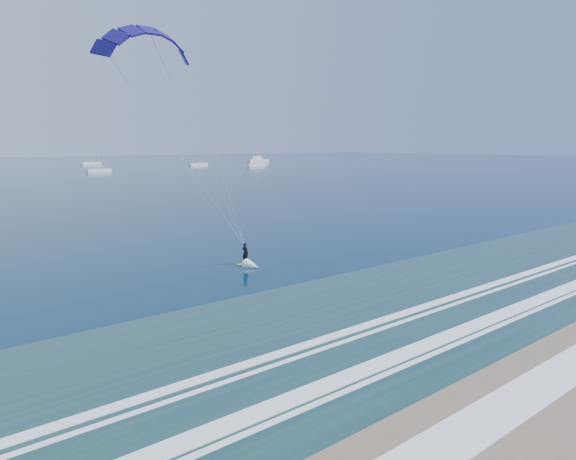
# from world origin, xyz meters

# --- Properties ---
(kitesurfer_rig) EXTENTS (15.82, 7.59, 18.79)m
(kitesurfer_rig) POSITION_xyz_m (-9.48, 23.96, 9.66)
(kitesurfer_rig) COLOR #A0F31C
(kitesurfer_rig) RESTS_ON ground
(motor_yacht) EXTENTS (12.95, 3.45, 5.63)m
(motor_yacht) POSITION_xyz_m (143.53, 229.48, 1.41)
(motor_yacht) COLOR white
(motor_yacht) RESTS_ON ground
(sailboat_3) EXTENTS (8.86, 2.40, 12.28)m
(sailboat_3) POSITION_xyz_m (38.69, 186.54, 0.69)
(sailboat_3) COLOR white
(sailboat_3) RESTS_ON ground
(sailboat_4) EXTENTS (9.22, 2.40, 12.47)m
(sailboat_4) POSITION_xyz_m (60.07, 259.39, 0.69)
(sailboat_4) COLOR white
(sailboat_4) RESTS_ON ground
(sailboat_5) EXTENTS (9.58, 2.40, 12.96)m
(sailboat_5) POSITION_xyz_m (97.34, 215.07, 0.69)
(sailboat_5) COLOR white
(sailboat_5) RESTS_ON ground
(sailboat_6) EXTENTS (9.16, 2.40, 12.35)m
(sailboat_6) POSITION_xyz_m (112.68, 188.02, 0.69)
(sailboat_6) COLOR white
(sailboat_6) RESTS_ON ground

